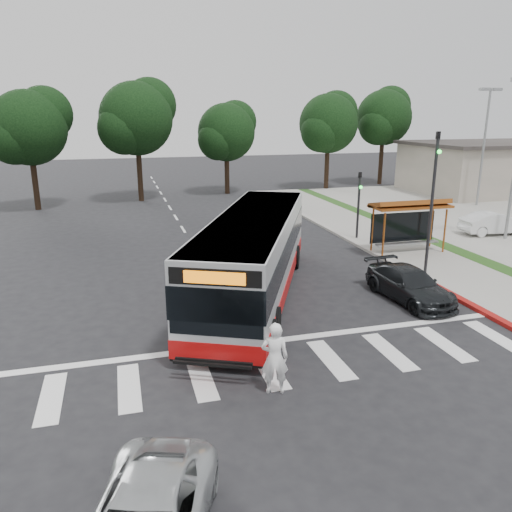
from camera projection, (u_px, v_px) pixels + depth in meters
name	position (u px, v px, depth m)	size (l,w,h in m)	color
ground	(231.00, 307.00, 19.35)	(140.00, 140.00, 0.00)	black
sidewalk_east	(382.00, 239.00, 29.58)	(4.00, 40.00, 0.12)	gray
curb_east	(351.00, 241.00, 29.06)	(0.30, 40.00, 0.15)	#9E9991
curb_east_red	(463.00, 301.00, 19.80)	(0.32, 6.00, 0.15)	maroon
commercial_building	(490.00, 169.00, 46.85)	(14.00, 10.00, 4.40)	#AC9F90
building_roof_cap	(493.00, 143.00, 46.20)	(14.60, 10.60, 0.30)	#383330
crosswalk_ladder	(268.00, 368.00, 14.72)	(18.00, 2.60, 0.01)	silver
bus_shelter	(409.00, 210.00, 26.22)	(4.20, 1.60, 2.86)	#934918
traffic_signal_ne_tall	(433.00, 192.00, 22.14)	(0.18, 0.37, 6.50)	black
traffic_signal_ne_short	(359.00, 198.00, 29.01)	(0.18, 0.37, 4.00)	black
lot_light_mid	(486.00, 131.00, 38.73)	(1.90, 0.35, 9.01)	gray
tree_ne_a	(329.00, 123.00, 47.72)	(6.16, 5.74, 9.30)	black
tree_ne_b	(384.00, 117.00, 51.23)	(6.16, 5.74, 10.02)	black
tree_north_a	(137.00, 117.00, 41.10)	(6.60, 6.15, 10.17)	black
tree_north_b	(227.00, 131.00, 45.34)	(5.72, 5.33, 8.43)	black
tree_north_c	(30.00, 126.00, 37.35)	(6.16, 5.74, 9.30)	black
transit_bus	(254.00, 257.00, 20.07)	(2.81, 12.99, 3.36)	silver
pedestrian	(275.00, 358.00, 13.21)	(0.73, 0.48, 2.01)	white
dark_sedan	(410.00, 285.00, 19.94)	(1.82, 4.47, 1.30)	black
parked_car_1	(494.00, 223.00, 30.46)	(1.44, 4.13, 1.36)	silver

